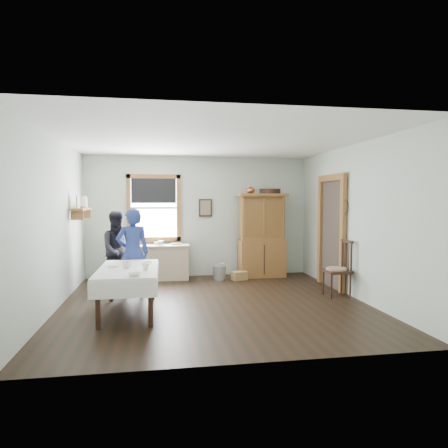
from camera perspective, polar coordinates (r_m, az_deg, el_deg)
The scene contains 20 objects.
room at distance 6.58m, azimuth -1.43°, elevation 0.19°, with size 5.01×5.01×2.70m.
window at distance 8.97m, azimuth -9.99°, elevation 2.82°, with size 1.18×0.07×1.48m.
doorway at distance 8.11m, azimuth 15.14°, elevation -0.65°, with size 0.09×1.14×2.22m.
wall_shelf at distance 8.18m, azimuth -19.69°, elevation 2.18°, with size 0.24×1.00×0.44m.
framed_picture at distance 9.03m, azimuth -2.66°, elevation 2.33°, with size 0.30×0.04×0.40m, color #381D13.
rug_beater at distance 7.60m, azimuth 16.89°, elevation 3.27°, with size 0.27×0.27×0.01m, color black.
work_counter at distance 8.81m, azimuth -9.29°, elevation -5.40°, with size 1.32×0.50×0.76m, color tan.
china_hutch at distance 9.00m, azimuth 5.41°, elevation -1.62°, with size 1.10×0.52×1.87m, color #995C2F.
dining_table at distance 6.34m, azimuth -13.48°, elevation -9.20°, with size 0.91×1.73×0.69m, color white.
spindle_chair at distance 7.43m, azimuth 15.81°, elevation -6.10°, with size 0.47×0.47×1.02m, color #381D13.
pail at distance 8.70m, azimuth -0.64°, elevation -6.97°, with size 0.28×0.28×0.30m, color #9A9DA2.
wicker_basket at distance 8.69m, azimuth 2.20°, elevation -7.39°, with size 0.31×0.22×0.18m, color tan.
woman_blue at distance 7.28m, azimuth -12.91°, elevation -4.49°, with size 0.53×0.35×1.46m, color navy.
figure_dark at distance 8.12m, azimuth -14.82°, elevation -3.94°, with size 0.68×0.53×1.39m, color black.
table_cup_a at distance 6.23m, azimuth -13.71°, elevation -5.73°, with size 0.12×0.12×0.10m, color white.
table_cup_b at distance 6.03m, azimuth -11.14°, elevation -6.00°, with size 0.11×0.11×0.10m, color white.
table_bowl at distance 5.60m, azimuth -12.67°, elevation -7.01°, with size 0.20×0.20×0.05m, color white.
counter_book at distance 8.80m, azimuth -7.56°, elevation -2.83°, with size 0.18×0.24×0.02m, color #7B6852.
counter_bowl at distance 8.81m, azimuth -9.36°, elevation -2.71°, with size 0.20×0.20×0.06m, color white.
shelf_bowl at distance 8.19m, azimuth -19.68°, elevation 2.35°, with size 0.22×0.22×0.05m, color white.
Camera 1 is at (-0.92, -6.51, 1.72)m, focal length 32.00 mm.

